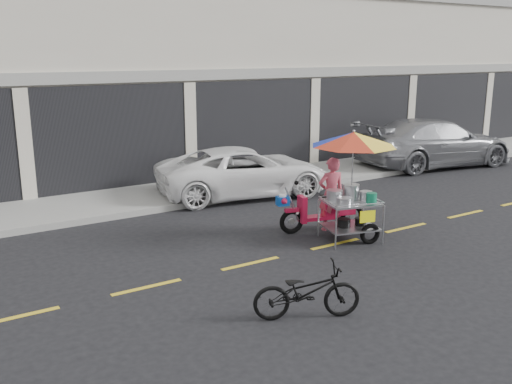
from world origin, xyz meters
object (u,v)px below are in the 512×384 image
white_pickup (245,171)px  food_vendor_rig (344,169)px  silver_pickup (435,143)px  near_bicycle (307,292)px

white_pickup → food_vendor_rig: 4.12m
silver_pickup → food_vendor_rig: (-7.49, -4.03, 0.62)m
white_pickup → silver_pickup: bearing=-79.2°
white_pickup → near_bicycle: (-3.02, -6.67, -0.24)m
near_bicycle → food_vendor_rig: size_ratio=0.69×
white_pickup → near_bicycle: bearing=166.5°
silver_pickup → near_bicycle: size_ratio=3.52×
white_pickup → silver_pickup: silver_pickup is taller
white_pickup → food_vendor_rig: (-0.09, -4.04, 0.77)m
white_pickup → near_bicycle: white_pickup is taller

